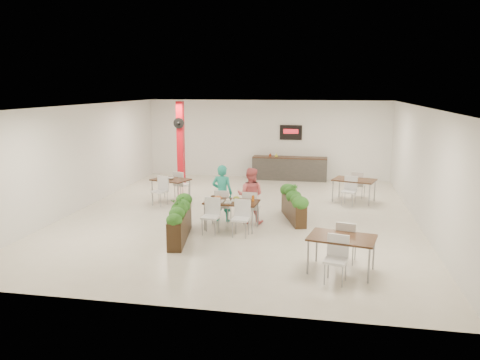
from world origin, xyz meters
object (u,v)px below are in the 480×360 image
service_counter (290,168)px  red_column (181,143)px  diner_man (222,193)px  side_table_b (354,183)px  main_table (231,205)px  planter_left (180,218)px  side_table_a (171,183)px  diner_woman (250,195)px  side_table_c (342,242)px  planter_right (294,203)px

service_counter → red_column: bearing=-155.0°
service_counter → diner_man: service_counter is taller
red_column → service_counter: 4.56m
service_counter → side_table_b: bearing=-54.3°
main_table → diner_man: 0.78m
service_counter → main_table: 7.07m
planter_left → side_table_a: size_ratio=1.26×
red_column → main_table: bearing=-59.7°
main_table → diner_man: bearing=120.8°
service_counter → diner_man: (-1.39, -6.34, 0.31)m
service_counter → side_table_a: size_ratio=1.80×
red_column → service_counter: size_ratio=1.07×
side_table_a → side_table_b: 6.04m
red_column → diner_woman: bearing=-52.7°
main_table → diner_woman: (0.41, 0.65, 0.14)m
side_table_a → side_table_c: size_ratio=1.00×
diner_man → side_table_b: 4.84m
diner_man → side_table_c: bearing=138.8°
diner_man → diner_woman: diner_man is taller
main_table → side_table_c: 3.77m
red_column → service_counter: red_column is taller
diner_woman → side_table_a: bearing=-29.8°
main_table → diner_woman: diner_woman is taller
planter_right → planter_left: bearing=-139.8°
diner_woman → side_table_c: diner_woman is taller
service_counter → side_table_b: (2.38, -3.32, 0.15)m
side_table_a → side_table_b: same height
service_counter → main_table: size_ratio=1.77×
red_column → side_table_b: 6.62m
red_column → side_table_a: bearing=-80.3°
planter_right → side_table_a: (-4.14, 1.47, 0.13)m
diner_man → planter_left: (-0.69, -1.75, -0.28)m
diner_man → planter_right: diner_man is taller
red_column → diner_woman: 5.69m
service_counter → side_table_b: size_ratio=1.80×
service_counter → diner_woman: service_counter is taller
planter_right → red_column: bearing=138.9°
side_table_b → side_table_c: 6.23m
side_table_a → planter_right: bearing=-1.4°
planter_left → side_table_c: planter_left is taller
diner_woman → side_table_c: size_ratio=0.93×
service_counter → side_table_c: service_counter is taller
diner_man → side_table_c: diner_man is taller
main_table → side_table_c: (2.81, -2.52, -0.00)m
main_table → planter_left: 1.54m
planter_right → side_table_b: size_ratio=1.13×
diner_woman → side_table_a: (-2.98, 1.96, -0.15)m
main_table → diner_man: diner_man is taller
planter_left → side_table_c: size_ratio=1.26×
planter_right → side_table_b: bearing=54.5°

